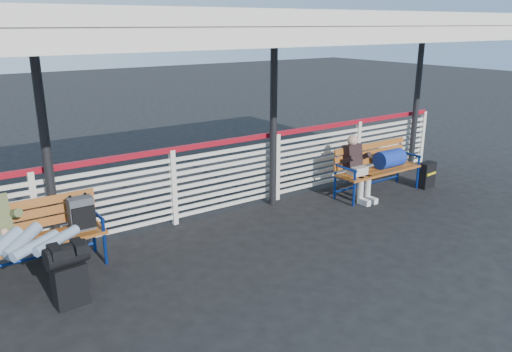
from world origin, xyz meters
TOP-DOWN VIEW (x-y plane):
  - ground at (0.00, 0.00)m, footprint 60.00×60.00m
  - fence at (0.00, 1.90)m, footprint 12.08×0.08m
  - canopy at (-0.00, 0.87)m, footprint 12.60×3.60m
  - luggage_stack at (-2.00, 0.42)m, footprint 0.47×0.29m
  - bench_left at (-2.02, 1.46)m, footprint 1.80×0.56m
  - bench_right at (3.85, 1.12)m, footprint 1.80×0.56m
  - traveler_man at (-2.34, 1.11)m, footprint 0.94×1.64m
  - companion_person at (3.18, 1.11)m, footprint 0.32×0.66m
  - suitcase_side at (4.78, 0.81)m, footprint 0.37×0.25m

SIDE VIEW (x-z plane):
  - ground at x=0.00m, z-range 0.00..0.00m
  - suitcase_side at x=4.78m, z-range 0.00..0.49m
  - luggage_stack at x=-2.00m, z-range 0.03..0.77m
  - bench_left at x=-2.02m, z-range 0.13..1.05m
  - bench_right at x=3.85m, z-range 0.13..1.05m
  - companion_person at x=3.18m, z-range 0.02..1.17m
  - fence at x=0.00m, z-range 0.04..1.28m
  - traveler_man at x=-2.34m, z-range 0.29..1.06m
  - canopy at x=0.00m, z-range 1.46..4.62m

